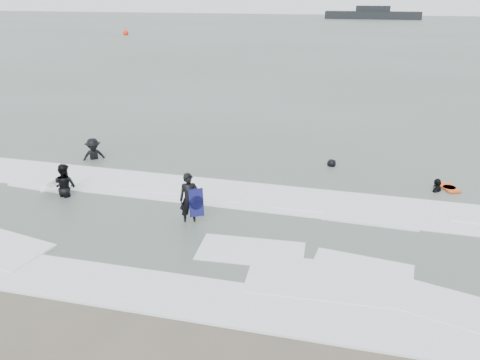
% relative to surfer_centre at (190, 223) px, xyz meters
% --- Properties ---
extents(ground, '(320.00, 320.00, 0.00)m').
position_rel_surfer_centre_xyz_m(ground, '(1.33, -3.38, 0.00)').
color(ground, brown).
rests_on(ground, ground).
extents(sea, '(320.00, 320.00, 0.00)m').
position_rel_surfer_centre_xyz_m(sea, '(1.33, 76.62, 0.06)').
color(sea, '#47544C').
rests_on(sea, ground).
extents(surfer_centre, '(0.79, 0.68, 1.84)m').
position_rel_surfer_centre_xyz_m(surfer_centre, '(0.00, 0.00, 0.00)').
color(surfer_centre, black).
rests_on(surfer_centre, ground).
extents(surfer_wading, '(1.00, 0.83, 1.88)m').
position_rel_surfer_centre_xyz_m(surfer_wading, '(-5.44, 0.93, 0.00)').
color(surfer_wading, black).
rests_on(surfer_wading, ground).
extents(surfer_breaker, '(1.43, 1.32, 1.93)m').
position_rel_surfer_centre_xyz_m(surfer_breaker, '(-6.58, 4.88, 0.00)').
color(surfer_breaker, black).
rests_on(surfer_breaker, ground).
extents(surfer_right_near, '(0.86, 1.07, 1.70)m').
position_rel_surfer_centre_xyz_m(surfer_right_near, '(8.49, 5.04, 0.00)').
color(surfer_right_near, black).
rests_on(surfer_right_near, ground).
extents(surfer_right_far, '(0.85, 0.87, 1.51)m').
position_rel_surfer_centre_xyz_m(surfer_right_far, '(4.25, 6.82, 0.00)').
color(surfer_right_far, black).
rests_on(surfer_right_far, ground).
extents(surf_foam, '(30.03, 9.06, 0.09)m').
position_rel_surfer_centre_xyz_m(surf_foam, '(1.33, 0.32, 0.04)').
color(surf_foam, white).
rests_on(surf_foam, ground).
extents(bodyboards, '(15.74, 6.14, 1.25)m').
position_rel_surfer_centre_xyz_m(bodyboards, '(1.16, 2.01, 0.50)').
color(bodyboards, '#0F1046').
rests_on(bodyboards, ground).
extents(buoy, '(1.00, 1.00, 1.65)m').
position_rel_surfer_centre_xyz_m(buoy, '(-37.25, 67.00, 0.42)').
color(buoy, '#FC2A0B').
rests_on(buoy, ground).
extents(vessel_horizon, '(26.40, 4.71, 3.58)m').
position_rel_surfer_centre_xyz_m(vessel_horizon, '(6.03, 132.46, 1.34)').
color(vessel_horizon, black).
rests_on(vessel_horizon, ground).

